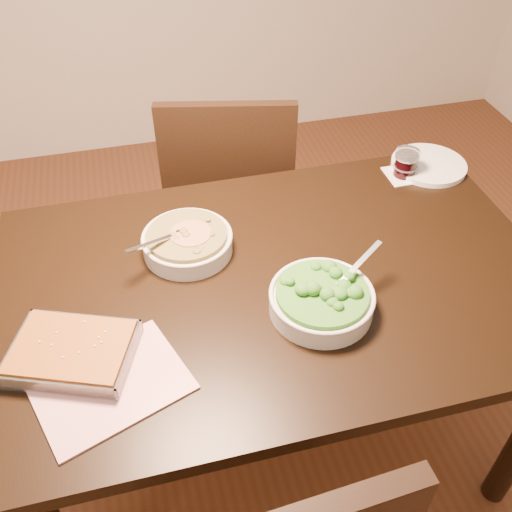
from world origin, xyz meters
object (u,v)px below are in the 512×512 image
at_px(table, 277,302).
at_px(chair_far, 230,192).
at_px(wine_tumbler, 406,163).
at_px(baking_dish, 72,353).
at_px(broccoli_bowl, 322,299).
at_px(stew_bowl, 187,241).
at_px(dinner_plate, 429,165).

height_order(table, chair_far, chair_far).
bearing_deg(wine_tumbler, table, -146.26).
bearing_deg(wine_tumbler, chair_far, 144.58).
bearing_deg(baking_dish, broccoli_bowl, 22.05).
height_order(stew_bowl, wine_tumbler, stew_bowl).
distance_m(table, dinner_plate, 0.71).
distance_m(stew_bowl, chair_far, 0.63).
distance_m(stew_bowl, wine_tumbler, 0.73).
relative_size(stew_bowl, broccoli_bowl, 0.91).
relative_size(table, wine_tumbler, 16.63).
bearing_deg(baking_dish, dinner_plate, 45.72).
bearing_deg(wine_tumbler, stew_bowl, -165.40).
distance_m(baking_dish, dinner_plate, 1.21).
height_order(broccoli_bowl, wine_tumbler, broccoli_bowl).
xyz_separation_m(table, dinner_plate, (0.60, 0.36, 0.10)).
relative_size(dinner_plate, chair_far, 0.25).
height_order(stew_bowl, chair_far, chair_far).
bearing_deg(baking_dish, wine_tumbler, 46.67).
height_order(baking_dish, chair_far, chair_far).
xyz_separation_m(broccoli_bowl, chair_far, (-0.05, 0.82, -0.26)).
height_order(table, stew_bowl, stew_bowl).
xyz_separation_m(stew_bowl, broccoli_bowl, (0.27, -0.29, 0.00)).
bearing_deg(table, stew_bowl, 143.11).
relative_size(baking_dish, dinner_plate, 1.33).
relative_size(table, broccoli_bowl, 5.25).
xyz_separation_m(table, stew_bowl, (-0.20, 0.15, 0.13)).
height_order(wine_tumbler, chair_far, chair_far).
bearing_deg(broccoli_bowl, baking_dish, -179.29).
distance_m(dinner_plate, chair_far, 0.71).
bearing_deg(table, baking_dish, -164.45).
height_order(dinner_plate, chair_far, chair_far).
bearing_deg(chair_far, stew_bowl, 80.13).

